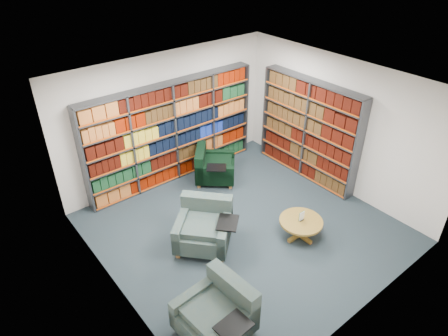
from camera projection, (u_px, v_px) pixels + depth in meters
room_shell at (246, 165)px, 6.83m from camera, size 5.02×5.02×2.82m
bookshelf_back at (173, 132)px, 8.53m from camera, size 4.00×0.28×2.20m
bookshelf_right at (308, 130)px, 8.62m from camera, size 0.28×2.50×2.20m
chair_teal_left at (205, 227)px, 7.08m from camera, size 1.29×1.29×0.83m
chair_green_right at (212, 168)px, 8.82m from camera, size 1.18×1.18×0.76m
chair_teal_front at (219, 313)px, 5.54m from camera, size 0.96×1.09×0.82m
coffee_table at (301, 224)px, 7.22m from camera, size 0.78×0.78×0.55m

